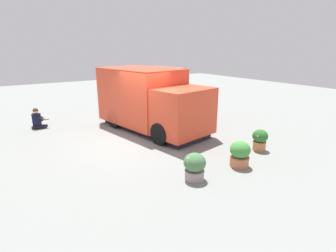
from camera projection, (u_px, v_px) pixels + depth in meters
ground_plane at (140, 139)px, 10.18m from camera, size 40.00×40.00×0.00m
food_truck at (150, 101)px, 11.14m from camera, size 5.38×3.30×2.55m
person_customer at (38, 120)px, 11.48m from camera, size 0.59×0.78×0.90m
planter_flowering_near at (260, 139)px, 8.99m from camera, size 0.52×0.52×0.73m
planter_flowering_far at (195, 166)px, 6.96m from camera, size 0.59×0.59×0.74m
planter_flowering_side at (240, 154)px, 7.75m from camera, size 0.59×0.59×0.77m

